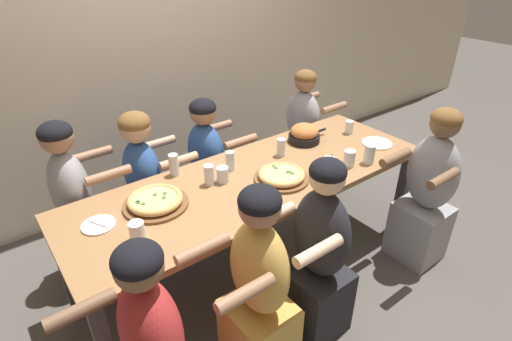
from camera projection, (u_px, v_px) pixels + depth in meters
ground_plane at (256, 263)px, 2.96m from camera, size 18.00×18.00×0.00m
restaurant_back_panel at (149, 11)px, 3.12m from camera, size 10.00×0.06×3.20m
dining_table at (256, 187)px, 2.63m from camera, size 2.48×0.84×0.74m
pizza_board_main at (155, 201)px, 2.30m from camera, size 0.38×0.38×0.06m
pizza_board_second at (281, 176)px, 2.55m from camera, size 0.35×0.35×0.06m
skillet_bowl at (304, 134)px, 3.02m from camera, size 0.35×0.24×0.14m
empty_plate_a at (377, 143)px, 3.01m from camera, size 0.23×0.23×0.02m
empty_plate_b at (98, 225)px, 2.14m from camera, size 0.18×0.18×0.02m
cocktail_glass_blue at (329, 165)px, 2.64m from camera, size 0.08×0.08×0.12m
drinking_glass_a at (369, 155)px, 2.73m from camera, size 0.07×0.07×0.14m
drinking_glass_b at (281, 148)px, 2.82m from camera, size 0.06×0.06×0.13m
drinking_glass_c at (209, 176)px, 2.49m from camera, size 0.06×0.06×0.13m
drinking_glass_d at (349, 127)px, 3.16m from camera, size 0.06×0.06×0.10m
drinking_glass_e at (137, 231)px, 2.02m from camera, size 0.08×0.08×0.11m
drinking_glass_f at (174, 166)px, 2.59m from camera, size 0.06×0.06×0.15m
drinking_glass_g at (349, 159)px, 2.69m from camera, size 0.08×0.08×0.11m
drinking_glass_h at (230, 161)px, 2.65m from camera, size 0.06×0.06×0.13m
drinking_glass_i at (223, 176)px, 2.52m from camera, size 0.08×0.08×0.10m
diner_near_center at (318, 259)px, 2.23m from camera, size 0.51×0.40×1.16m
diner_far_center at (208, 170)px, 3.16m from camera, size 0.51×0.40×1.09m
diner_far_right at (302, 136)px, 3.68m from camera, size 0.51×0.40×1.13m
diner_far_midleft at (146, 189)px, 2.87m from camera, size 0.51×0.40×1.12m
diner_near_right at (427, 195)px, 2.78m from camera, size 0.51×0.40×1.18m
diner_near_midleft at (259, 294)px, 2.00m from camera, size 0.51×0.40×1.17m
diner_far_left at (77, 211)px, 2.62m from camera, size 0.51×0.40×1.17m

